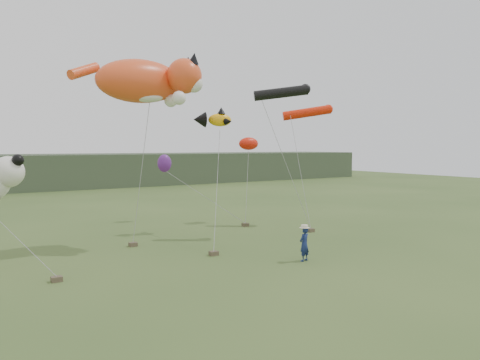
# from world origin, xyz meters

# --- Properties ---
(ground) EXTENTS (120.00, 120.00, 0.00)m
(ground) POSITION_xyz_m (0.00, 0.00, 0.00)
(ground) COLOR #385123
(ground) RESTS_ON ground
(headland) EXTENTS (90.00, 13.00, 4.00)m
(headland) POSITION_xyz_m (-3.11, 44.69, 1.92)
(headland) COLOR #2D3D28
(headland) RESTS_ON ground
(festival_attendant) EXTENTS (0.63, 0.49, 1.50)m
(festival_attendant) POSITION_xyz_m (1.07, 0.06, 0.75)
(festival_attendant) COLOR navy
(festival_attendant) RESTS_ON ground
(sandbag_anchors) EXTENTS (15.03, 6.46, 0.20)m
(sandbag_anchors) POSITION_xyz_m (-0.94, 5.37, 0.10)
(sandbag_anchors) COLOR brown
(sandbag_anchors) RESTS_ON ground
(cat_kite) EXTENTS (6.21, 3.31, 2.64)m
(cat_kite) POSITION_xyz_m (-3.25, 6.68, 8.22)
(cat_kite) COLOR #EF4E20
(cat_kite) RESTS_ON ground
(fish_kite) EXTENTS (2.41, 1.60, 1.20)m
(fish_kite) POSITION_xyz_m (1.37, 8.63, 6.57)
(fish_kite) COLOR #FFB20E
(fish_kite) RESTS_ON ground
(tube_kites) EXTENTS (7.14, 4.52, 1.85)m
(tube_kites) POSITION_xyz_m (6.27, 6.60, 7.59)
(tube_kites) COLOR black
(tube_kites) RESTS_ON ground
(misc_kites) EXTENTS (5.81, 4.03, 2.33)m
(misc_kites) POSITION_xyz_m (3.24, 11.92, 4.61)
(misc_kites) COLOR red
(misc_kites) RESTS_ON ground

